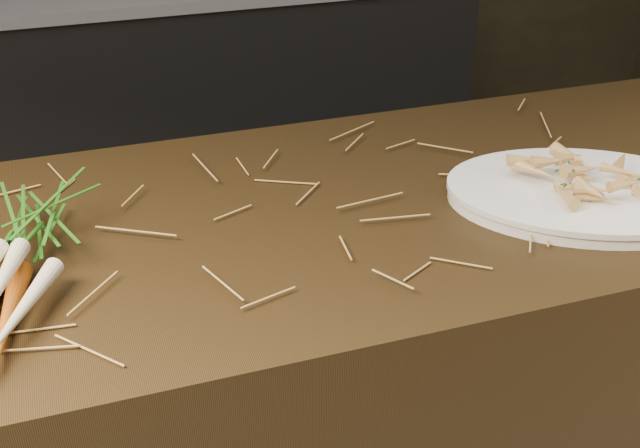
# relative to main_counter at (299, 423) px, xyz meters

# --- Properties ---
(main_counter) EXTENTS (2.40, 0.70, 0.90)m
(main_counter) POSITION_rel_main_counter_xyz_m (0.00, 0.00, 0.00)
(main_counter) COLOR black
(main_counter) RESTS_ON ground
(back_counter) EXTENTS (1.82, 0.62, 0.84)m
(back_counter) POSITION_rel_main_counter_xyz_m (0.30, 1.88, -0.03)
(back_counter) COLOR black
(back_counter) RESTS_ON ground
(straw_bedding) EXTENTS (1.40, 0.60, 0.02)m
(straw_bedding) POSITION_rel_main_counter_xyz_m (0.00, 0.00, 0.46)
(straw_bedding) COLOR #AE7F41
(straw_bedding) RESTS_ON main_counter
(root_veg_bunch) EXTENTS (0.23, 0.47, 0.08)m
(root_veg_bunch) POSITION_rel_main_counter_xyz_m (-0.44, -0.05, 0.49)
(root_veg_bunch) COLOR #C74D1B
(root_veg_bunch) RESTS_ON main_counter
(serving_platter) EXTENTS (0.53, 0.45, 0.02)m
(serving_platter) POSITION_rel_main_counter_xyz_m (0.46, -0.12, 0.46)
(serving_platter) COLOR white
(serving_platter) RESTS_ON main_counter
(roasted_veg_heap) EXTENTS (0.26, 0.23, 0.05)m
(roasted_veg_heap) POSITION_rel_main_counter_xyz_m (0.46, -0.12, 0.50)
(roasted_veg_heap) COLOR #B38B47
(roasted_veg_heap) RESTS_ON serving_platter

